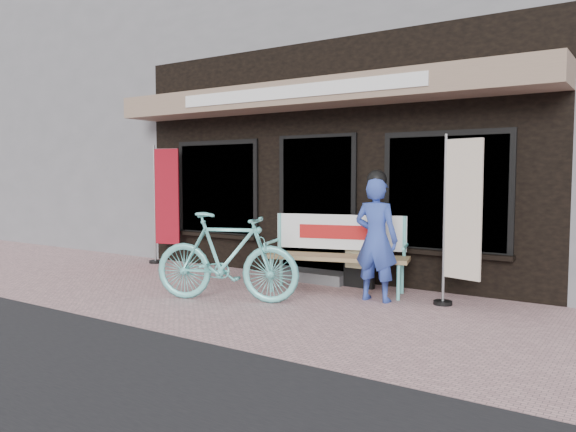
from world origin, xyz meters
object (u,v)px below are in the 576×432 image
Objects in this scene: bench at (338,247)px; nobori_red at (165,203)px; nobori_cream at (460,218)px; menu_stand at (359,255)px; bicycle at (227,257)px; person at (376,237)px.

nobori_red is at bearing 158.23° from bench.
nobori_cream is (5.36, -0.41, -0.02)m from nobori_red.
nobori_red is (-3.70, 0.37, 0.48)m from bench.
bicycle is at bearing -119.40° from menu_stand.
nobori_red reaches higher than person.
menu_stand is at bearing 179.79° from nobori_cream.
bicycle is at bearing -44.12° from nobori_red.
bicycle is 2.05× the size of menu_stand.
menu_stand is (-0.55, 0.63, -0.35)m from person.
bicycle reaches higher than bench.
bicycle is (-1.55, -1.06, -0.25)m from person.
nobori_red is at bearing -169.07° from nobori_cream.
bicycle reaches higher than menu_stand.
bench is 1.06× the size of bicycle.
nobori_cream is at bearing -84.08° from bicycle.
nobori_red reaches higher than bicycle.
person is 0.89× the size of bicycle.
menu_stand is at bearing -51.23° from bicycle.
bench is 0.95× the size of nobori_cream.
nobori_red is (-2.83, 1.68, 0.53)m from bicycle.
bicycle is at bearing -138.09° from nobori_cream.
bicycle is 2.88m from nobori_cream.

